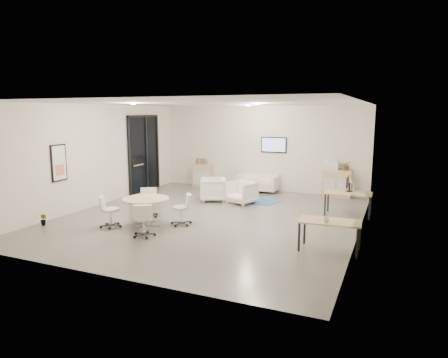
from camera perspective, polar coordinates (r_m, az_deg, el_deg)
room_shell at (r=11.11m, az=-1.92°, el=2.51°), size 9.60×10.60×4.80m
glass_door at (r=15.27m, az=-11.37°, el=3.88°), size 0.09×1.90×2.85m
artwork at (r=12.15m, az=-22.53°, el=2.13°), size 0.05×0.54×1.04m
wall_tv at (r=15.08m, az=7.11°, el=4.87°), size 0.98×0.06×0.58m
ceiling_spots at (r=11.87m, az=-1.10°, el=10.61°), size 3.14×4.14×0.03m
sideboard_left at (r=16.10m, az=-3.04°, el=0.56°), size 0.80×0.42×0.90m
sideboard_right at (r=14.54m, az=15.83°, el=-0.64°), size 0.96×0.46×0.96m
books at (r=16.04m, az=-3.18°, el=2.55°), size 0.47×0.14×0.22m
printer at (r=14.48m, az=15.18°, el=1.89°), size 0.49×0.41×0.33m
loveseat at (r=15.09m, az=4.88°, el=-0.63°), size 1.50×0.76×0.56m
blue_rug at (r=13.60m, az=4.21°, el=-3.03°), size 1.80×1.35×0.01m
armchair_left at (r=13.44m, az=-1.63°, el=-1.32°), size 1.06×1.08×0.85m
armchair_right at (r=13.01m, az=2.54°, el=-1.80°), size 0.98×0.95×0.80m
desk_rear at (r=12.04m, az=17.34°, el=-2.16°), size 1.31×0.68×0.68m
desk_front at (r=8.87m, az=14.90°, el=-6.21°), size 1.32×0.73×0.67m
monitor at (r=12.13m, az=17.30°, el=-0.60°), size 0.20×0.50×0.44m
round_table at (r=10.63m, az=-11.10°, el=-3.15°), size 1.22×1.22×0.74m
meeting_chairs at (r=10.68m, az=-11.06°, el=-4.45°), size 2.37×2.37×0.82m
plant_cabinet at (r=14.44m, az=17.12°, el=1.67°), size 0.33×0.36×0.25m
plant_floor at (r=11.61m, az=-24.34°, el=-5.73°), size 0.18×0.32×0.14m
cup at (r=8.70m, az=14.40°, el=-5.62°), size 0.14×0.12×0.12m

